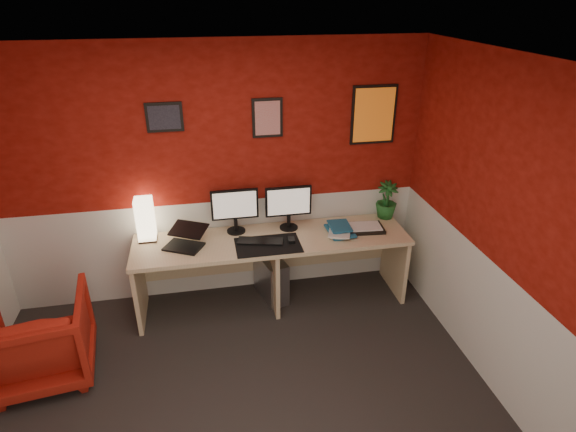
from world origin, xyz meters
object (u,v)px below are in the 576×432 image
at_px(laptop, 183,237).
at_px(pc_tower, 271,277).
at_px(desk, 273,271).
at_px(monitor_right, 289,201).
at_px(shoji_lamp, 146,221).
at_px(armchair, 39,339).
at_px(potted_plant, 387,200).
at_px(monitor_left, 235,204).
at_px(zen_tray, 365,228).

distance_m(laptop, pc_tower, 1.03).
height_order(desk, monitor_right, monitor_right).
bearing_deg(shoji_lamp, armchair, -135.84).
distance_m(monitor_right, pc_tower, 0.82).
bearing_deg(potted_plant, armchair, -165.30).
distance_m(monitor_left, zen_tray, 1.29).
xyz_separation_m(monitor_right, pc_tower, (-0.20, -0.08, -0.80)).
bearing_deg(desk, potted_plant, 10.60).
relative_size(shoji_lamp, monitor_right, 0.69).
xyz_separation_m(monitor_left, pc_tower, (0.32, -0.10, -0.80)).
xyz_separation_m(potted_plant, armchair, (-3.21, -0.84, -0.57)).
relative_size(desk, pc_tower, 5.78).
relative_size(monitor_right, armchair, 0.75).
bearing_deg(desk, shoji_lamp, 170.34).
bearing_deg(potted_plant, laptop, -173.06).
relative_size(shoji_lamp, zen_tray, 1.14).
height_order(desk, armchair, desk).
relative_size(monitor_right, pc_tower, 1.29).
height_order(shoji_lamp, laptop, shoji_lamp).
relative_size(potted_plant, pc_tower, 0.85).
bearing_deg(zen_tray, armchair, -168.07).
distance_m(monitor_left, potted_plant, 1.55).
bearing_deg(desk, pc_tower, 92.77).
xyz_separation_m(laptop, zen_tray, (1.75, 0.02, -0.09)).
bearing_deg(monitor_left, zen_tray, -8.98).
height_order(desk, pc_tower, desk).
bearing_deg(armchair, zen_tray, -175.65).
bearing_deg(potted_plant, desk, -169.40).
relative_size(desk, monitor_right, 4.48).
bearing_deg(monitor_right, potted_plant, 2.95).
height_order(desk, potted_plant, potted_plant).
xyz_separation_m(monitor_left, zen_tray, (1.25, -0.20, -0.28)).
height_order(zen_tray, potted_plant, potted_plant).
xyz_separation_m(zen_tray, potted_plant, (0.30, 0.23, 0.18)).
bearing_deg(shoji_lamp, monitor_right, -0.89).
relative_size(shoji_lamp, armchair, 0.52).
distance_m(monitor_left, pc_tower, 0.86).
relative_size(monitor_right, zen_tray, 1.66).
relative_size(monitor_left, armchair, 0.75).
bearing_deg(desk, laptop, -178.58).
distance_m(monitor_right, armchair, 2.41).
xyz_separation_m(desk, potted_plant, (1.22, 0.23, 0.56)).
relative_size(zen_tray, pc_tower, 0.78).
bearing_deg(shoji_lamp, potted_plant, 0.77).
relative_size(zen_tray, potted_plant, 0.91).
relative_size(desk, armchair, 3.36).
distance_m(zen_tray, armchair, 3.00).
xyz_separation_m(desk, pc_tower, (-0.00, 0.10, -0.14)).
bearing_deg(laptop, monitor_right, 38.73).
distance_m(laptop, zen_tray, 1.75).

